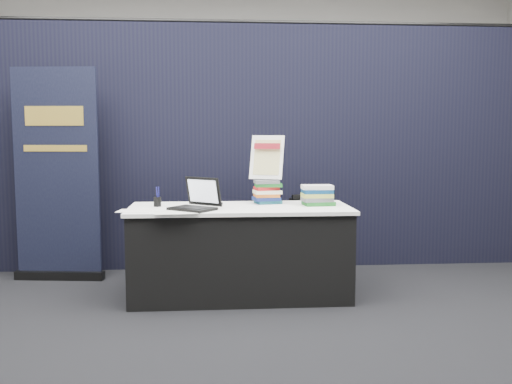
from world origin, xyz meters
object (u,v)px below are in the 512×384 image
object	(u,v)px
laptop	(192,202)
book_stack_tall	(267,192)
display_table	(240,252)
stacking_chair	(311,235)
info_sign	(267,158)
pullup_banner	(57,187)
book_stack_short	(317,195)

from	to	relation	value
laptop	book_stack_tall	xyz separation A→B (m)	(0.62, 0.33, 0.04)
display_table	stacking_chair	distance (m)	0.76
laptop	info_sign	distance (m)	0.79
display_table	stacking_chair	size ratio (longest dim) A/B	2.27
info_sign	pullup_banner	size ratio (longest dim) A/B	0.20
book_stack_short	pullup_banner	distance (m)	2.37
display_table	info_sign	bearing A→B (deg)	42.63
book_stack_tall	stacking_chair	world-z (taller)	book_stack_tall
book_stack_tall	book_stack_short	world-z (taller)	book_stack_tall
stacking_chair	book_stack_short	bearing A→B (deg)	-112.46
pullup_banner	display_table	bearing A→B (deg)	-15.61
display_table	book_stack_tall	xyz separation A→B (m)	(0.24, 0.19, 0.47)
info_sign	stacking_chair	bearing A→B (deg)	41.09
laptop	display_table	bearing A→B (deg)	57.89
info_sign	pullup_banner	distance (m)	1.95
laptop	book_stack_short	distance (m)	1.04
book_stack_short	info_sign	xyz separation A→B (m)	(-0.40, 0.18, 0.30)
book_stack_tall	book_stack_short	bearing A→B (deg)	-20.80
info_sign	pullup_banner	world-z (taller)	pullup_banner
pullup_banner	stacking_chair	size ratio (longest dim) A/B	2.44
display_table	book_stack_tall	size ratio (longest dim) A/B	7.82
display_table	pullup_banner	distance (m)	1.84
display_table	pullup_banner	xyz separation A→B (m)	(-1.63, 0.69, 0.48)
laptop	pullup_banner	world-z (taller)	pullup_banner
laptop	stacking_chair	bearing A→B (deg)	63.96
stacking_chair	info_sign	bearing A→B (deg)	178.90
laptop	info_sign	size ratio (longest dim) A/B	1.11
stacking_chair	pullup_banner	bearing A→B (deg)	151.49
laptop	pullup_banner	distance (m)	1.50
book_stack_tall	book_stack_short	distance (m)	0.43
display_table	pullup_banner	size ratio (longest dim) A/B	0.93
book_stack_short	stacking_chair	size ratio (longest dim) A/B	0.30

